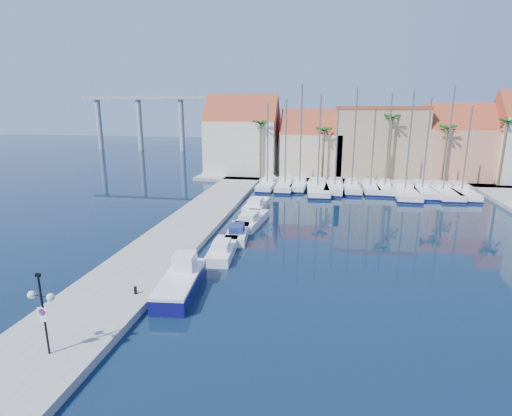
{
  "coord_description": "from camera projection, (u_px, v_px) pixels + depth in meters",
  "views": [
    {
      "loc": [
        4.39,
        -21.95,
        12.15
      ],
      "look_at": [
        -1.68,
        12.88,
        3.0
      ],
      "focal_mm": 28.0,
      "sensor_mm": 36.0,
      "label": 1
    }
  ],
  "objects": [
    {
      "name": "ground",
      "position": [
        247.0,
        307.0,
        24.71
      ],
      "size": [
        260.0,
        260.0,
        0.0
      ],
      "primitive_type": "plane",
      "color": "black",
      "rests_on": "ground"
    },
    {
      "name": "quay_west",
      "position": [
        184.0,
        230.0,
        39.02
      ],
      "size": [
        6.0,
        77.0,
        0.5
      ],
      "primitive_type": "cube",
      "color": "gray",
      "rests_on": "ground"
    },
    {
      "name": "shore_north",
      "position": [
        358.0,
        176.0,
        68.76
      ],
      "size": [
        54.0,
        16.0,
        0.5
      ],
      "primitive_type": "cube",
      "color": "gray",
      "rests_on": "ground"
    },
    {
      "name": "lamp_post",
      "position": [
        42.0,
        302.0,
        18.58
      ],
      "size": [
        1.43,
        0.45,
        4.2
      ],
      "rotation": [
        0.0,
        0.0,
        -0.07
      ],
      "color": "black",
      "rests_on": "quay_west"
    },
    {
      "name": "bollard",
      "position": [
        135.0,
        290.0,
        25.31
      ],
      "size": [
        0.2,
        0.2,
        0.49
      ],
      "primitive_type": "cylinder",
      "color": "black",
      "rests_on": "quay_west"
    },
    {
      "name": "fishing_boat",
      "position": [
        181.0,
        281.0,
        26.62
      ],
      "size": [
        2.77,
        6.67,
        2.27
      ],
      "rotation": [
        0.0,
        0.0,
        0.09
      ],
      "color": "#0F0E52",
      "rests_on": "ground"
    },
    {
      "name": "motorboat_west_0",
      "position": [
        222.0,
        250.0,
        33.12
      ],
      "size": [
        2.31,
        5.99,
        1.4
      ],
      "rotation": [
        0.0,
        0.0,
        0.07
      ],
      "color": "white",
      "rests_on": "ground"
    },
    {
      "name": "motorboat_west_1",
      "position": [
        238.0,
        233.0,
        37.5
      ],
      "size": [
        2.36,
        5.86,
        1.4
      ],
      "rotation": [
        0.0,
        0.0,
        0.1
      ],
      "color": "white",
      "rests_on": "ground"
    },
    {
      "name": "motorboat_west_2",
      "position": [
        251.0,
        220.0,
        41.71
      ],
      "size": [
        2.88,
        7.03,
        1.4
      ],
      "rotation": [
        0.0,
        0.0,
        -0.1
      ],
      "color": "white",
      "rests_on": "ground"
    },
    {
      "name": "motorboat_west_3",
      "position": [
        256.0,
        205.0,
        47.91
      ],
      "size": [
        2.37,
        6.85,
        1.4
      ],
      "rotation": [
        0.0,
        0.0,
        -0.03
      ],
      "color": "white",
      "rests_on": "ground"
    },
    {
      "name": "sailboat_0",
      "position": [
        268.0,
        184.0,
        60.0
      ],
      "size": [
        2.57,
        8.68,
        12.41
      ],
      "rotation": [
        0.0,
        0.0,
        -0.03
      ],
      "color": "white",
      "rests_on": "ground"
    },
    {
      "name": "sailboat_1",
      "position": [
        285.0,
        185.0,
        59.69
      ],
      "size": [
        2.49,
        9.12,
        12.95
      ],
      "rotation": [
        0.0,
        0.0,
        0.01
      ],
      "color": "white",
      "rests_on": "ground"
    },
    {
      "name": "sailboat_2",
      "position": [
        300.0,
        184.0,
        59.65
      ],
      "size": [
        2.77,
        8.3,
        14.99
      ],
      "rotation": [
        0.0,
        0.0,
        -0.08
      ],
      "color": "white",
      "rests_on": "ground"
    },
    {
      "name": "sailboat_3",
      "position": [
        317.0,
        188.0,
        57.67
      ],
      "size": [
        3.84,
        11.55,
        13.57
      ],
      "rotation": [
        0.0,
        0.0,
        0.07
      ],
      "color": "white",
      "rests_on": "ground"
    },
    {
      "name": "sailboat_4",
      "position": [
        335.0,
        187.0,
        58.33
      ],
      "size": [
        3.37,
        10.16,
        11.97
      ],
      "rotation": [
        0.0,
        0.0,
        -0.07
      ],
      "color": "white",
      "rests_on": "ground"
    },
    {
      "name": "sailboat_5",
      "position": [
        351.0,
        186.0,
        58.28
      ],
      "size": [
        2.51,
        8.89,
        14.51
      ],
      "rotation": [
        0.0,
        0.0,
        0.02
      ],
      "color": "white",
      "rests_on": "ground"
    },
    {
      "name": "sailboat_6",
      "position": [
        370.0,
        187.0,
        57.81
      ],
      "size": [
        2.33,
        8.2,
        11.67
      ],
      "rotation": [
        0.0,
        0.0,
        0.02
      ],
      "color": "white",
      "rests_on": "ground"
    },
    {
      "name": "sailboat_7",
      "position": [
        384.0,
        187.0,
        57.46
      ],
      "size": [
        2.65,
        8.45,
        13.74
      ],
      "rotation": [
        0.0,
        0.0,
        -0.05
      ],
      "color": "white",
      "rests_on": "ground"
    },
    {
      "name": "sailboat_8",
      "position": [
        404.0,
        190.0,
        55.68
      ],
      "size": [
        3.56,
        12.0,
        14.21
      ],
      "rotation": [
        0.0,
        0.0,
        -0.04
      ],
      "color": "white",
      "rests_on": "ground"
    },
    {
      "name": "sailboat_9",
      "position": [
        421.0,
        189.0,
        56.27
      ],
      "size": [
        2.91,
        10.15,
        13.13
      ],
      "rotation": [
        0.0,
        0.0,
        0.02
      ],
      "color": "white",
      "rests_on": "ground"
    },
    {
      "name": "sailboat_10",
      "position": [
        441.0,
        191.0,
        55.54
      ],
      "size": [
        3.39,
        11.23,
        14.58
      ],
      "rotation": [
        0.0,
        0.0,
        0.04
      ],
      "color": "white",
      "rests_on": "ground"
    },
    {
      "name": "sailboat_11",
      "position": [
        460.0,
        191.0,
        55.21
      ],
      "size": [
        3.0,
        10.43,
        12.1
      ],
      "rotation": [
        0.0,
        0.0,
        -0.03
      ],
      "color": "white",
      "rests_on": "ground"
    },
    {
      "name": "building_0",
      "position": [
        243.0,
        138.0,
        69.57
      ],
      "size": [
        12.3,
        9.0,
        13.5
      ],
      "color": "beige",
      "rests_on": "shore_north"
    },
    {
      "name": "building_1",
      "position": [
        312.0,
        147.0,
        67.88
      ],
      "size": [
        10.3,
        8.0,
        11.0
      ],
      "color": "tan",
      "rests_on": "shore_north"
    },
    {
      "name": "building_2",
      "position": [
        378.0,
        141.0,
        66.76
      ],
      "size": [
        14.2,
        10.2,
        11.5
      ],
      "color": "tan",
      "rests_on": "shore_north"
    },
    {
      "name": "building_3",
      "position": [
        456.0,
        145.0,
        63.91
      ],
      "size": [
        10.3,
        8.0,
        12.0
      ],
      "color": "tan",
      "rests_on": "shore_north"
    },
    {
      "name": "palm_0",
      "position": [
        261.0,
        125.0,
        63.49
      ],
      "size": [
        2.6,
        2.6,
        10.15
      ],
      "color": "brown",
      "rests_on": "shore_north"
    },
    {
      "name": "palm_1",
      "position": [
        324.0,
        132.0,
        62.06
      ],
      "size": [
        2.6,
        2.6,
        9.15
      ],
      "color": "brown",
      "rests_on": "shore_north"
    },
    {
      "name": "palm_2",
      "position": [
        392.0,
        120.0,
        59.93
      ],
      "size": [
        2.6,
        2.6,
        11.15
      ],
      "color": "brown",
      "rests_on": "shore_north"
    },
    {
      "name": "palm_3",
      "position": [
        447.0,
        130.0,
        58.95
      ],
      "size": [
        2.6,
        2.6,
        9.65
      ],
      "color": "brown",
      "rests_on": "shore_north"
    },
    {
      "name": "palm_4",
      "position": [
        507.0,
        124.0,
        57.38
      ],
      "size": [
        2.6,
        2.6,
        10.65
      ],
      "color": "brown",
      "rests_on": "shore_north"
    },
    {
      "name": "viaduct",
      "position": [
        163.0,
        112.0,
        106.85
      ],
      "size": [
        48.0,
        2.2,
        14.45
      ],
      "color": "#9E9E99",
      "rests_on": "ground"
    }
  ]
}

